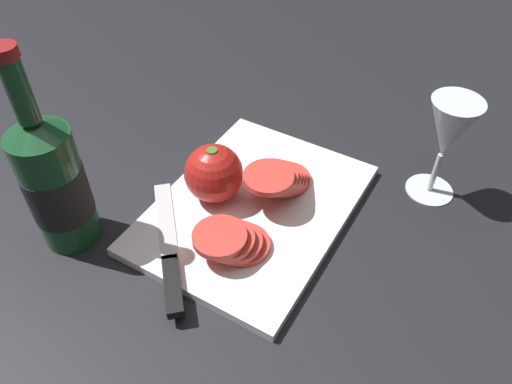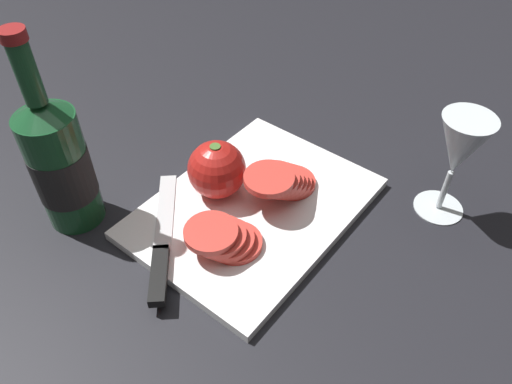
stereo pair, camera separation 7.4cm
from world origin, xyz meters
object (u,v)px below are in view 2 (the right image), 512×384
Objects in this scene: knife at (161,258)px; tomato_slice_stack_far at (224,238)px; tomato_slice_stack_near at (281,180)px; wine_bottle at (60,164)px; wine_glass at (459,151)px; whole_tomato at (217,169)px.

tomato_slice_stack_far is (0.07, -0.05, 0.01)m from knife.
tomato_slice_stack_near is at bearing 0.35° from tomato_slice_stack_far.
tomato_slice_stack_far is at bearing -69.69° from wine_bottle.
wine_bottle is at bearing 130.02° from wine_glass.
wine_bottle is at bearing 110.31° from tomato_slice_stack_far.
wine_bottle reaches higher than wine_glass.
knife is at bearing 143.99° from wine_glass.
wine_glass reaches higher than whole_tomato.
tomato_slice_stack_far is at bearing -179.65° from tomato_slice_stack_near.
knife is 0.09m from tomato_slice_stack_far.
wine_bottle reaches higher than whole_tomato.
tomato_slice_stack_near reaches higher than tomato_slice_stack_far.
whole_tomato is at bearing 124.56° from wine_glass.
whole_tomato is 0.89× the size of tomato_slice_stack_far.
whole_tomato is at bearing 124.21° from tomato_slice_stack_near.
wine_glass is 1.69× the size of tomato_slice_stack_far.
tomato_slice_stack_far is (-0.28, 0.20, -0.08)m from wine_glass.
wine_glass is 1.30× the size of tomato_slice_stack_near.
tomato_slice_stack_far is at bearing -77.40° from knife.
wine_glass is 0.35m from tomato_slice_stack_far.
whole_tomato is at bearing 45.74° from tomato_slice_stack_far.
tomato_slice_stack_near is (0.06, -0.08, -0.02)m from whole_tomato.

